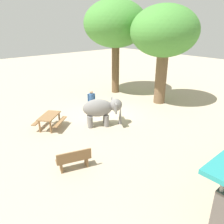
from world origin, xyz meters
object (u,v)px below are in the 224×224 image
Objects in this scene: elephant at (102,109)px; person_handler at (91,100)px; feed_bucket at (104,105)px; shade_tree_secondary at (116,24)px; picnic_table_near at (49,118)px; shade_tree_main at (165,33)px; wooden_bench at (74,159)px.

person_handler is (-0.57, -1.77, -0.07)m from elephant.
elephant is 3.11m from feed_bucket.
shade_tree_secondary is at bearing 146.12° from person_handler.
shade_tree_secondary reaches higher than feed_bucket.
person_handler is 6.98m from shade_tree_secondary.
person_handler is 1.69m from feed_bucket.
picnic_table_near is at bearing 20.80° from shade_tree_secondary.
shade_tree_secondary is at bearing -17.89° from picnic_table_near.
shade_tree_main reaches higher than person_handler.
picnic_table_near is at bearing 178.34° from elephant.
wooden_bench is at bearing -142.71° from picnic_table_near.
elephant is 1.05× the size of picnic_table_near.
shade_tree_secondary is 20.41× the size of feed_bucket.
shade_tree_main is at bearing 34.89° from elephant.
elephant is at bearing 48.32° from feed_bucket.
elephant is 1.36× the size of person_handler.
shade_tree_main is 4.29m from shade_tree_secondary.
shade_tree_main is 4.67× the size of wooden_bench.
shade_tree_main is 6.40m from feed_bucket.
wooden_bench is (4.09, 4.34, -0.48)m from person_handler.
picnic_table_near is (-1.05, -4.20, 0.12)m from wooden_bench.
picnic_table_near is at bearing 7.65° from feed_bucket.
elephant is at bearing 7.32° from person_handler.
elephant is at bearing 54.52° from wooden_bench.
person_handler is at bearing 65.15° from wooden_bench.
shade_tree_main is at bearing 98.53° from shade_tree_secondary.
feed_bucket is (3.76, -1.93, -4.80)m from shade_tree_main.
elephant is 3.00m from picnic_table_near.
shade_tree_secondary is at bearing -81.47° from shade_tree_main.
person_handler is 0.22× the size of shade_tree_secondary.
person_handler reaches higher than picnic_table_near.
feed_bucket is (-1.43, -0.46, -0.79)m from person_handler.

